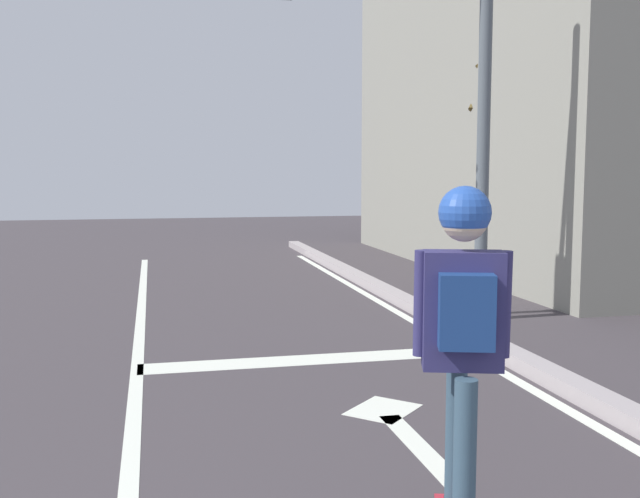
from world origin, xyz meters
The scene contains 10 objects.
lane_line_center centered at (-0.57, 6.00, 0.00)m, with size 0.12×20.00×0.01m, color silver.
lane_line_curbside centered at (2.78, 6.00, 0.00)m, with size 0.12×20.00×0.01m, color silver.
stop_bar centered at (1.18, 7.05, 0.00)m, with size 3.50×0.40×0.01m, color silver.
lane_arrow_stem centered at (1.35, 4.55, 0.00)m, with size 0.16×1.40×0.01m, color silver.
lane_arrow_head centered at (1.35, 5.40, 0.00)m, with size 0.56×0.44×0.01m, color silver.
curb_strip centered at (3.03, 6.00, 0.07)m, with size 0.24×24.00×0.14m, color #A4999A.
skater centered at (1.08, 3.29, 1.19)m, with size 0.46×0.63×1.74m.
traffic_signal_mast centered at (2.44, 8.55, 3.40)m, with size 5.09×0.34×4.98m.
roadside_tree centered at (5.33, 11.72, 1.68)m, with size 0.99×0.99×3.77m.
building_block centered at (9.21, 13.44, 3.09)m, with size 8.57×10.18×6.17m, color gray.
Camera 1 is at (-0.39, -0.04, 1.88)m, focal length 41.58 mm.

